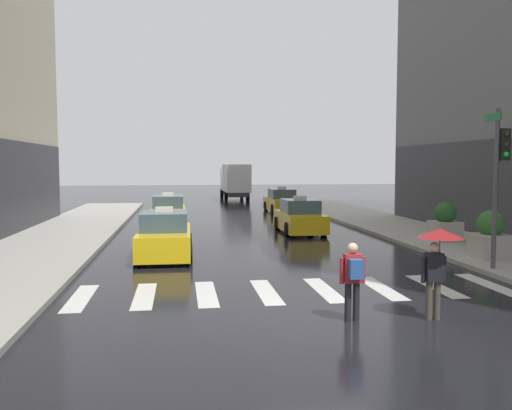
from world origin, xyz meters
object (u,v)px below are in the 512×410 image
(taxi_fourth, at_px, (281,202))
(pedestrian_with_backpack, at_px, (353,275))
(planter_mid_block, at_px, (445,223))
(traffic_light_pole, at_px, (499,165))
(taxi_lead, at_px, (165,237))
(pedestrian_with_umbrella, at_px, (438,249))
(taxi_third, at_px, (168,212))
(box_truck, at_px, (235,180))
(taxi_second, at_px, (300,218))
(planter_near_corner, at_px, (490,236))

(taxi_fourth, height_order, pedestrian_with_backpack, taxi_fourth)
(planter_mid_block, bearing_deg, traffic_light_pole, -103.28)
(taxi_lead, xyz_separation_m, pedestrian_with_umbrella, (5.89, -8.71, 0.79))
(taxi_third, height_order, box_truck, box_truck)
(taxi_third, bearing_deg, taxi_second, -33.45)
(planter_near_corner, bearing_deg, taxi_fourth, 99.34)
(taxi_second, height_order, planter_mid_block, taxi_second)
(taxi_lead, xyz_separation_m, box_truck, (5.74, 31.30, 1.13))
(taxi_lead, bearing_deg, taxi_fourth, 66.67)
(traffic_light_pole, distance_m, pedestrian_with_umbrella, 6.28)
(taxi_fourth, xyz_separation_m, planter_mid_block, (3.82, -16.02, 0.15))
(pedestrian_with_umbrella, height_order, planter_near_corner, pedestrian_with_umbrella)
(taxi_fourth, distance_m, planter_near_corner, 20.40)
(taxi_third, distance_m, box_truck, 21.76)
(traffic_light_pole, xyz_separation_m, taxi_third, (-10.10, 14.67, -2.53))
(traffic_light_pole, bearing_deg, pedestrian_with_umbrella, -133.22)
(pedestrian_with_backpack, distance_m, planter_mid_block, 12.51)
(taxi_third, relative_size, planter_near_corner, 2.84)
(taxi_lead, height_order, pedestrian_with_umbrella, pedestrian_with_umbrella)
(traffic_light_pole, xyz_separation_m, taxi_fourth, (-2.44, 21.89, -2.53))
(traffic_light_pole, bearing_deg, box_truck, 96.86)
(taxi_second, xyz_separation_m, box_truck, (-0.56, 25.15, 1.13))
(taxi_third, bearing_deg, planter_near_corner, -49.62)
(traffic_light_pole, xyz_separation_m, pedestrian_with_umbrella, (-4.13, -4.39, -1.74))
(box_truck, relative_size, planter_near_corner, 4.72)
(taxi_second, relative_size, pedestrian_with_umbrella, 2.34)
(traffic_light_pole, xyz_separation_m, taxi_second, (-3.72, 10.46, -2.53))
(taxi_second, bearing_deg, traffic_light_pole, -70.40)
(planter_mid_block, bearing_deg, taxi_fourth, 103.42)
(box_truck, relative_size, pedestrian_with_backpack, 4.58)
(planter_near_corner, bearing_deg, traffic_light_pole, -116.38)
(traffic_light_pole, xyz_separation_m, planter_near_corner, (0.87, 1.76, -2.38))
(pedestrian_with_umbrella, distance_m, planter_near_corner, 7.96)
(taxi_second, bearing_deg, box_truck, 91.27)
(taxi_second, distance_m, taxi_third, 7.64)
(taxi_lead, relative_size, taxi_third, 1.00)
(pedestrian_with_backpack, bearing_deg, pedestrian_with_umbrella, -3.74)
(taxi_fourth, relative_size, pedestrian_with_umbrella, 2.36)
(planter_near_corner, bearing_deg, taxi_second, 117.88)
(taxi_third, relative_size, taxi_fourth, 0.99)
(taxi_second, bearing_deg, taxi_lead, -135.70)
(taxi_third, height_order, taxi_fourth, same)
(taxi_lead, height_order, taxi_second, same)
(taxi_second, height_order, taxi_fourth, same)
(pedestrian_with_umbrella, bearing_deg, box_truck, 90.22)
(taxi_lead, distance_m, taxi_second, 8.80)
(box_truck, xyz_separation_m, planter_mid_block, (5.67, -29.74, -0.98))
(planter_near_corner, bearing_deg, planter_mid_block, 82.91)
(traffic_light_pole, height_order, taxi_lead, traffic_light_pole)
(taxi_lead, height_order, box_truck, box_truck)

